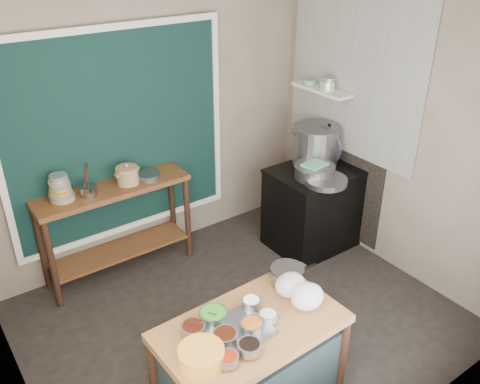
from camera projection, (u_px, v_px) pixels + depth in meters
floor at (241, 320)px, 4.50m from camera, size 3.50×3.00×0.02m
back_wall at (150, 122)px, 4.92m from camera, size 3.50×0.02×2.80m
right_wall at (394, 129)px, 4.74m from camera, size 0.02×3.00×2.80m
curtain_panel at (119, 136)px, 4.74m from camera, size 2.10×0.02×1.90m
curtain_frame at (119, 136)px, 4.73m from camera, size 2.22×0.03×2.02m
tile_panel at (353, 70)px, 4.91m from camera, size 0.02×1.70×1.70m
soot_patch at (336, 173)px, 5.53m from camera, size 0.01×1.30×1.30m
wall_shelf at (322, 89)px, 5.19m from camera, size 0.22×0.70×0.03m
prep_table at (250, 365)px, 3.55m from camera, size 1.27×0.75×0.75m
back_counter at (118, 231)px, 4.91m from camera, size 1.45×0.40×0.95m
stove_block at (314, 209)px, 5.38m from camera, size 0.90×0.68×0.85m
stove_top at (317, 171)px, 5.18m from camera, size 0.92×0.69×0.03m
condiment_tray at (232, 334)px, 3.28m from camera, size 0.51×0.37×0.02m
condiment_bowls at (226, 331)px, 3.24m from camera, size 0.66×0.53×0.08m
yellow_basin at (201, 356)px, 3.05m from camera, size 0.32×0.32×0.11m
saucepan at (287, 276)px, 3.72m from camera, size 0.29×0.29×0.14m
plastic_bag_a at (307, 297)px, 3.48m from camera, size 0.29×0.26×0.18m
plastic_bag_b at (290, 285)px, 3.60m from camera, size 0.28×0.25×0.17m
bowl_stack at (60, 189)px, 4.42m from camera, size 0.22×0.22×0.25m
utensil_cup at (88, 190)px, 4.53m from camera, size 0.19×0.19×0.09m
ceramic_crock at (128, 176)px, 4.72m from camera, size 0.27×0.27×0.15m
wide_bowl at (148, 176)px, 4.83m from camera, size 0.28×0.28×0.06m
stock_pot at (316, 144)px, 5.26m from camera, size 0.64×0.64×0.40m
pot_lid at (326, 144)px, 5.25m from camera, size 0.11×0.42×0.42m
steamer at (314, 171)px, 4.99m from camera, size 0.52×0.52×0.13m
green_cloth at (315, 164)px, 4.95m from camera, size 0.25×0.21×0.02m
shallow_pan at (326, 181)px, 4.89m from camera, size 0.55×0.55×0.05m
shelf_bowl_stack at (328, 84)px, 5.10m from camera, size 0.16×0.16×0.13m
shelf_bowl_green at (310, 82)px, 5.30m from camera, size 0.15×0.15×0.04m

